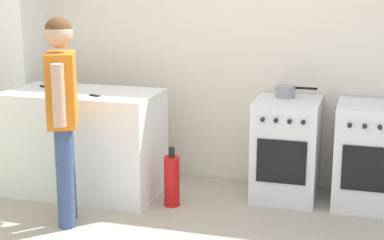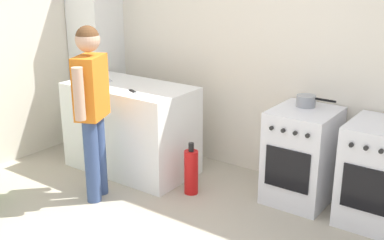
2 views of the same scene
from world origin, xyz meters
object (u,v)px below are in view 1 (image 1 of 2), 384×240
Objects in this scene: knife_paring at (97,96)px; person at (62,105)px; oven_right at (369,155)px; larder_cabinet at (15,67)px; knife_utility at (48,87)px; fire_extinguisher at (172,180)px; oven_left at (286,149)px; pot at (286,91)px.

knife_paring is 0.48m from person.
larder_cabinet is (-3.33, 0.10, 0.57)m from oven_right.
knife_utility reaches higher than fire_extinguisher.
larder_cabinet is at bearing 161.95° from fire_extinguisher.
fire_extinguisher is at bearing 7.85° from knife_paring.
larder_cabinet is at bearing 177.79° from oven_left.
knife_paring is 1.35m from larder_cabinet.
person is at bearing -154.70° from oven_right.
knife_paring is at bearing -155.24° from pot.
person is 3.13× the size of fire_extinguisher.
pot is (-0.04, 0.10, 0.48)m from oven_left.
oven_left is 0.54× the size of person.
larder_cabinet reaches higher than knife_utility.
knife_paring is 0.92m from fire_extinguisher.
larder_cabinet is at bearing 150.62° from knife_paring.
larder_cabinet reaches higher than oven_right.
pot reaches higher than fire_extinguisher.
pot is 1.22m from fire_extinguisher.
pot is at bearing 109.45° from oven_left.
pot is at bearing 11.69° from knife_utility.
oven_right is at bearing 0.00° from oven_left.
fire_extinguisher is 2.03m from larder_cabinet.
knife_utility reaches higher than oven_right.
larder_cabinet reaches higher than oven_left.
person is at bearing -45.51° from larder_cabinet.
fire_extinguisher is at bearing -145.22° from pot.
knife_utility is at bearing 172.37° from fire_extinguisher.
person reaches higher than knife_paring.
oven_right is 1.70× the size of fire_extinguisher.
knife_paring is at bearing -29.38° from larder_cabinet.
person is at bearing -96.45° from knife_paring.
knife_utility is 0.73m from larder_cabinet.
knife_utility is 0.12× the size of larder_cabinet.
pot is 0.70× the size of fire_extinguisher.
knife_paring is 0.13× the size of person.
oven_left is 0.68m from oven_right.
person is 0.78× the size of larder_cabinet.
oven_right is 0.54× the size of person.
oven_right is 2.49m from person.
oven_left is at bearing 8.77° from knife_utility.
larder_cabinet reaches higher than person.
larder_cabinet is at bearing 144.40° from knife_utility.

